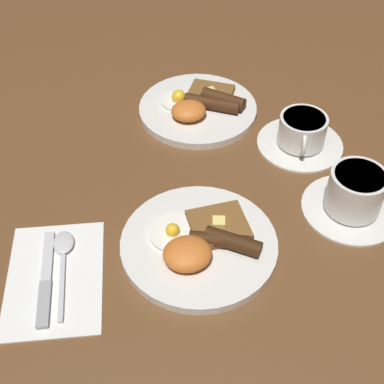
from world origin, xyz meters
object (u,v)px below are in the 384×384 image
breakfast_plate_far (199,107)px  teacup_far (302,134)px  teacup_near (354,195)px  breakfast_plate_near (200,243)px  knife (46,282)px  spoon (63,252)px

breakfast_plate_far → teacup_far: teacup_far is taller
teacup_near → breakfast_plate_near: bearing=-173.3°
teacup_near → knife: teacup_near is taller
teacup_far → spoon: teacup_far is taller
breakfast_plate_near → spoon: breakfast_plate_near is taller
breakfast_plate_far → teacup_near: size_ratio=1.46×
breakfast_plate_near → teacup_far: teacup_far is taller
breakfast_plate_far → teacup_far: 0.22m
breakfast_plate_far → knife: breakfast_plate_far is taller
breakfast_plate_near → teacup_near: size_ratio=1.50×
teacup_far → knife: size_ratio=0.93×
breakfast_plate_near → spoon: bearing=171.5°
breakfast_plate_near → knife: (-0.24, -0.02, -0.01)m
spoon → breakfast_plate_far: bearing=-37.9°
knife → spoon: (0.03, 0.05, 0.00)m
teacup_far → knife: 0.53m
teacup_near → breakfast_plate_far: bearing=121.1°
knife → breakfast_plate_near: bearing=-80.5°
teacup_near → teacup_far: teacup_near is taller
teacup_far → teacup_near: bearing=-81.8°
breakfast_plate_far → teacup_far: (0.17, -0.14, 0.01)m
teacup_far → knife: teacup_far is taller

